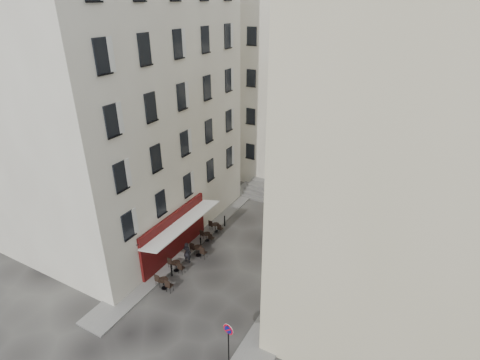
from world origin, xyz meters
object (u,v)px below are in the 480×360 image
Objects in this scene: bistro_table_a at (164,283)px; bistro_table_b at (176,265)px; no_parking_sign at (228,336)px; pedestrian at (187,252)px.

bistro_table_b is at bearing 101.78° from bistro_table_a.
no_parking_sign reaches higher than bistro_table_a.
pedestrian reaches higher than bistro_table_a.
no_parking_sign is at bearing -23.37° from bistro_table_a.
no_parking_sign reaches higher than bistro_table_b.
bistro_table_a is 0.82× the size of pedestrian.
no_parking_sign is at bearing 134.44° from pedestrian.
no_parking_sign is 1.62× the size of pedestrian.
no_parking_sign is 1.98× the size of bistro_table_a.
pedestrian is (-0.29, 2.94, 0.33)m from bistro_table_a.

